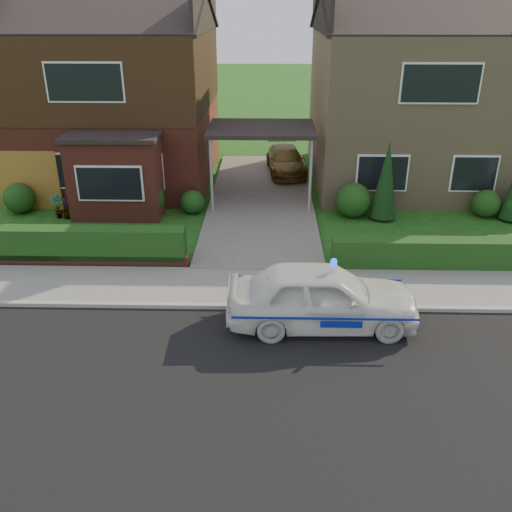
{
  "coord_description": "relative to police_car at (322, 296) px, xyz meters",
  "views": [
    {
      "loc": [
        0.27,
        -8.35,
        6.82
      ],
      "look_at": [
        -0.02,
        3.5,
        1.22
      ],
      "focal_mm": 38.0,
      "sensor_mm": 36.0,
      "label": 1
    }
  ],
  "objects": [
    {
      "name": "ground",
      "position": [
        -1.51,
        -2.4,
        -0.74
      ],
      "size": [
        120.0,
        120.0,
        0.0
      ],
      "primitive_type": "plane",
      "color": "#164913",
      "rests_on": "ground"
    },
    {
      "name": "road",
      "position": [
        -1.51,
        -2.4,
        -0.74
      ],
      "size": [
        60.0,
        6.0,
        0.02
      ],
      "primitive_type": "cube",
      "color": "black",
      "rests_on": "ground"
    },
    {
      "name": "kerb",
      "position": [
        -1.51,
        0.65,
        -0.68
      ],
      "size": [
        60.0,
        0.16,
        0.12
      ],
      "primitive_type": "cube",
      "color": "#9E9993",
      "rests_on": "ground"
    },
    {
      "name": "sidewalk",
      "position": [
        -1.51,
        1.7,
        -0.69
      ],
      "size": [
        60.0,
        2.0,
        0.1
      ],
      "primitive_type": "cube",
      "color": "slate",
      "rests_on": "ground"
    },
    {
      "name": "driveway",
      "position": [
        -1.51,
        8.6,
        -0.68
      ],
      "size": [
        3.8,
        12.0,
        0.12
      ],
      "primitive_type": "cube",
      "color": "#666059",
      "rests_on": "ground"
    },
    {
      "name": "house_left",
      "position": [
        -7.29,
        11.5,
        3.07
      ],
      "size": [
        7.5,
        9.53,
        7.25
      ],
      "color": "brown",
      "rests_on": "ground"
    },
    {
      "name": "house_right",
      "position": [
        4.29,
        11.59,
        2.92
      ],
      "size": [
        7.5,
        8.06,
        7.25
      ],
      "color": "tan",
      "rests_on": "ground"
    },
    {
      "name": "carport_link",
      "position": [
        -1.51,
        8.55,
        1.91
      ],
      "size": [
        3.8,
        3.0,
        2.77
      ],
      "color": "black",
      "rests_on": "ground"
    },
    {
      "name": "garage_door",
      "position": [
        -9.76,
        7.56,
        0.31
      ],
      "size": [
        2.2,
        0.1,
        2.1
      ],
      "primitive_type": "cube",
      "color": "olive",
      "rests_on": "ground"
    },
    {
      "name": "dwarf_wall",
      "position": [
        -7.31,
        2.9,
        -0.56
      ],
      "size": [
        7.7,
        0.25,
        0.36
      ],
      "primitive_type": "cube",
      "color": "brown",
      "rests_on": "ground"
    },
    {
      "name": "hedge_left",
      "position": [
        -7.31,
        3.05,
        -0.74
      ],
      "size": [
        7.5,
        0.55,
        0.9
      ],
      "primitive_type": "cube",
      "color": "#193711",
      "rests_on": "ground"
    },
    {
      "name": "hedge_right",
      "position": [
        4.29,
        2.95,
        -0.74
      ],
      "size": [
        7.5,
        0.55,
        0.8
      ],
      "primitive_type": "cube",
      "color": "#193711",
      "rests_on": "ground"
    },
    {
      "name": "shrub_left_far",
      "position": [
        -10.01,
        7.1,
        -0.2
      ],
      "size": [
        1.08,
        1.08,
        1.08
      ],
      "primitive_type": "sphere",
      "color": "#193711",
      "rests_on": "ground"
    },
    {
      "name": "shrub_left_mid",
      "position": [
        -5.51,
        6.9,
        -0.08
      ],
      "size": [
        1.32,
        1.32,
        1.32
      ],
      "primitive_type": "sphere",
      "color": "#193711",
      "rests_on": "ground"
    },
    {
      "name": "shrub_left_near",
      "position": [
        -3.91,
        7.2,
        -0.32
      ],
      "size": [
        0.84,
        0.84,
        0.84
      ],
      "primitive_type": "sphere",
      "color": "#193711",
      "rests_on": "ground"
    },
    {
      "name": "shrub_right_near",
      "position": [
        1.69,
        7.0,
        -0.14
      ],
      "size": [
        1.2,
        1.2,
        1.2
      ],
      "primitive_type": "sphere",
      "color": "#193711",
      "rests_on": "ground"
    },
    {
      "name": "shrub_right_mid",
      "position": [
        6.29,
        7.1,
        -0.26
      ],
      "size": [
        0.96,
        0.96,
        0.96
      ],
      "primitive_type": "sphere",
      "color": "#193711",
      "rests_on": "ground"
    },
    {
      "name": "conifer_a",
      "position": [
        2.69,
        6.8,
        0.56
      ],
      "size": [
        0.9,
        0.9,
        2.6
      ],
      "primitive_type": "cone",
      "color": "black",
      "rests_on": "ground"
    },
    {
      "name": "police_car",
      "position": [
        0.0,
        0.0,
        0.0
      ],
      "size": [
        4.0,
        4.39,
        1.65
      ],
      "rotation": [
        0.0,
        0.0,
        1.59
      ],
      "color": "silver",
      "rests_on": "ground"
    },
    {
      "name": "driveway_car",
      "position": [
        -0.51,
        11.91,
        -0.09
      ],
      "size": [
        1.81,
        3.77,
        1.06
      ],
      "primitive_type": "imported",
      "rotation": [
        0.0,
        0.0,
        0.09
      ],
      "color": "brown",
      "rests_on": "driveway"
    },
    {
      "name": "potted_plant_a",
      "position": [
        -8.48,
        6.6,
        -0.33
      ],
      "size": [
        0.49,
        0.38,
        0.83
      ],
      "primitive_type": "imported",
      "rotation": [
        0.0,
        0.0,
        0.22
      ],
      "color": "gray",
      "rests_on": "ground"
    },
    {
      "name": "potted_plant_b",
      "position": [
        -4.27,
        3.6,
        -0.35
      ],
      "size": [
        0.55,
        0.53,
        0.78
      ],
      "primitive_type": "imported",
      "rotation": [
        0.0,
        0.0,
        0.62
      ],
      "color": "gray",
      "rests_on": "ground"
    },
    {
      "name": "potted_plant_c",
      "position": [
        -8.14,
        6.6,
        -0.4
      ],
      "size": [
        0.45,
        0.45,
        0.69
      ],
      "primitive_type": "imported",
      "rotation": [
        0.0,
        0.0,
        1.39
      ],
      "color": "gray",
      "rests_on": "ground"
    }
  ]
}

